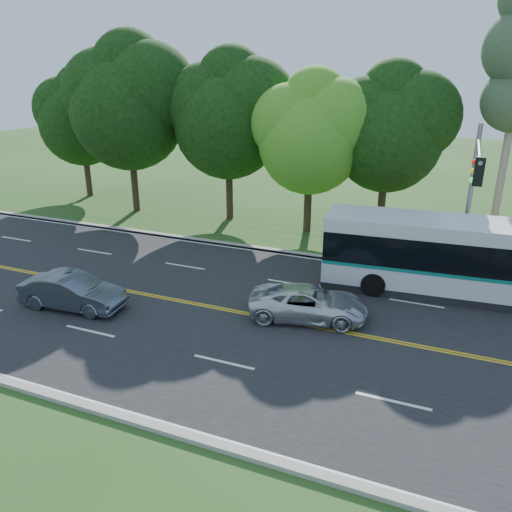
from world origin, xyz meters
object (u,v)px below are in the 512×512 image
at_px(traffic_signal, 473,187).
at_px(transit_bus, 475,261).
at_px(sedan, 72,292).
at_px(suv, 309,303).

bearing_deg(traffic_signal, transit_bus, -29.28).
distance_m(transit_bus, sedan, 16.63).
relative_size(sedan, suv, 0.94).
relative_size(transit_bus, sedan, 2.95).
height_order(transit_bus, sedan, transit_bus).
relative_size(traffic_signal, sedan, 1.63).
xyz_separation_m(transit_bus, suv, (-5.84, -4.52, -0.98)).
bearing_deg(traffic_signal, sedan, -152.32).
bearing_deg(sedan, traffic_signal, -67.41).
relative_size(traffic_signal, transit_bus, 0.55).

